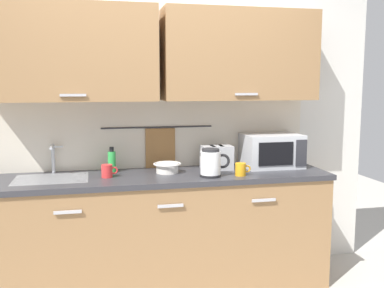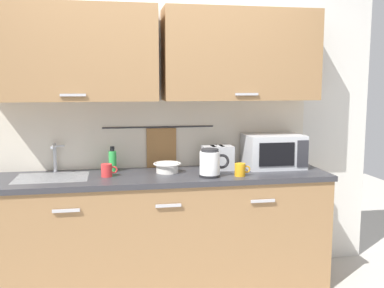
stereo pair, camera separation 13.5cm
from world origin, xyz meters
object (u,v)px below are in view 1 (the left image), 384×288
at_px(dish_soap_bottle, 112,161).
at_px(mug_by_kettle, 241,169).
at_px(electric_kettle, 211,163).
at_px(mixing_bowl, 167,167).
at_px(microwave, 272,150).
at_px(mug_near_sink, 107,171).
at_px(toaster, 217,157).

height_order(dish_soap_bottle, mug_by_kettle, dish_soap_bottle).
bearing_deg(electric_kettle, mug_by_kettle, -4.59).
distance_m(dish_soap_bottle, mug_by_kettle, 0.99).
distance_m(dish_soap_bottle, mixing_bowl, 0.43).
distance_m(microwave, mug_near_sink, 1.34).
xyz_separation_m(electric_kettle, dish_soap_bottle, (-0.71, 0.33, -0.01)).
relative_size(toaster, mug_by_kettle, 2.13).
bearing_deg(dish_soap_bottle, toaster, -4.61).
distance_m(microwave, dish_soap_bottle, 1.29).
xyz_separation_m(mixing_bowl, mug_by_kettle, (0.52, -0.22, 0.00)).
height_order(electric_kettle, mug_by_kettle, electric_kettle).
height_order(electric_kettle, mixing_bowl, electric_kettle).
relative_size(microwave, electric_kettle, 2.03).
relative_size(microwave, mixing_bowl, 2.15).
bearing_deg(mug_by_kettle, toaster, 111.24).
distance_m(electric_kettle, mixing_bowl, 0.36).
distance_m(dish_soap_bottle, mug_near_sink, 0.20).
bearing_deg(mug_near_sink, electric_kettle, -10.28).
distance_m(microwave, mixing_bowl, 0.88).
height_order(mug_near_sink, toaster, toaster).
bearing_deg(electric_kettle, mixing_bowl, 144.81).
relative_size(dish_soap_bottle, mixing_bowl, 0.92).
bearing_deg(toaster, microwave, 0.37).
xyz_separation_m(mixing_bowl, toaster, (0.41, 0.06, 0.05)).
relative_size(dish_soap_bottle, mug_by_kettle, 1.63).
bearing_deg(mug_near_sink, microwave, 5.54).
bearing_deg(mixing_bowl, dish_soap_bottle, 163.61).
bearing_deg(mixing_bowl, mug_near_sink, -171.13).
distance_m(microwave, mug_by_kettle, 0.47).
bearing_deg(toaster, mug_near_sink, -171.68).
relative_size(microwave, toaster, 1.80).
distance_m(microwave, toaster, 0.47).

